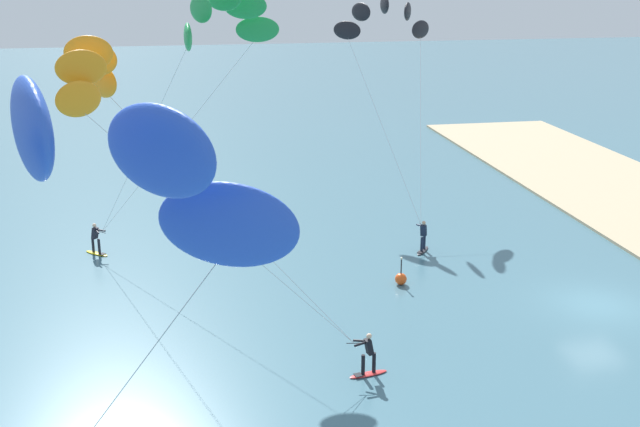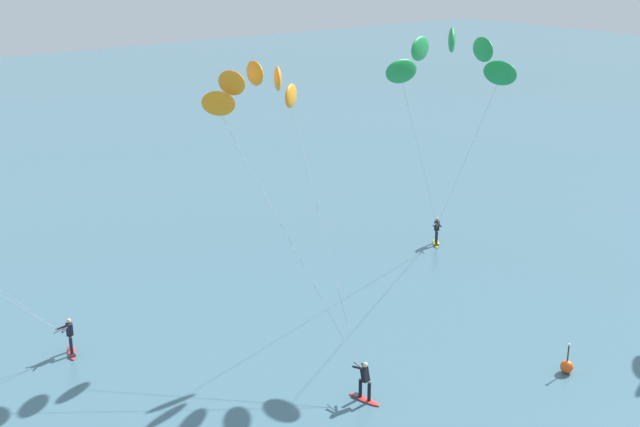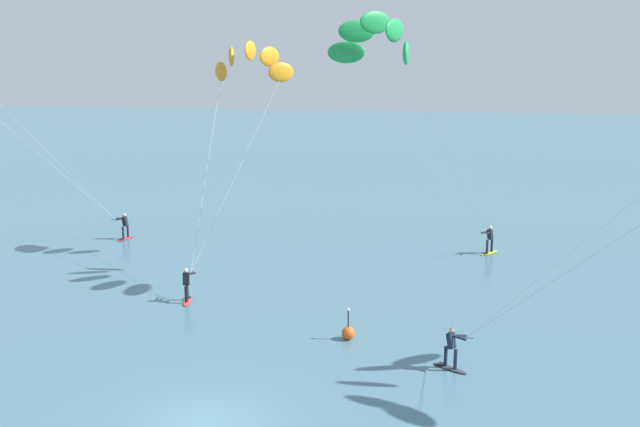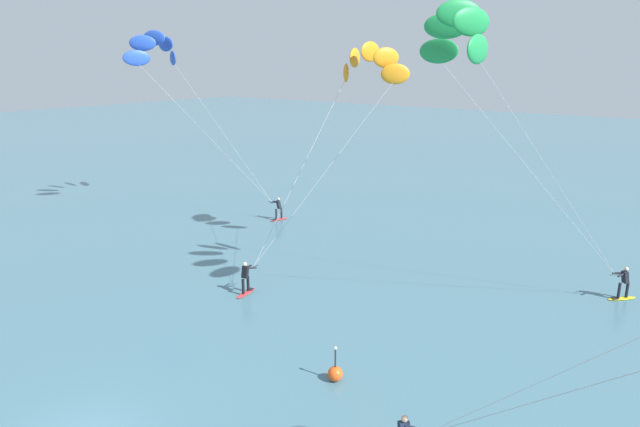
# 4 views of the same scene
# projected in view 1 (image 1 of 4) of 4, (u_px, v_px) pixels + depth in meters

# --- Properties ---
(ground_plane) EXTENTS (240.00, 240.00, 0.00)m
(ground_plane) POSITION_uv_depth(u_px,v_px,m) (597.00, 305.00, 35.75)
(ground_plane) COLOR #426B7A
(kitesurfer_nearshore) EXTENTS (4.92, 10.84, 12.33)m
(kitesurfer_nearshore) POSITION_uv_depth(u_px,v_px,m) (104.00, 87.00, 26.05)
(kitesurfer_nearshore) COLOR red
(kitesurfer_nearshore) RESTS_ON ground
(kitesurfer_mid_water) EXTENTS (12.29, 6.21, 12.61)m
(kitesurfer_mid_water) POSITION_uv_depth(u_px,v_px,m) (385.00, 25.00, 48.64)
(kitesurfer_mid_water) COLOR #333338
(kitesurfer_mid_water) RESTS_ON ground
(kitesurfer_far_out) EXTENTS (11.26, 6.66, 13.43)m
(kitesurfer_far_out) POSITION_uv_depth(u_px,v_px,m) (37.00, 223.00, 9.23)
(kitesurfer_far_out) COLOR red
(kitesurfer_far_out) RESTS_ON ground
(kitesurfer_downwind) EXTENTS (9.68, 9.76, 13.70)m
(kitesurfer_downwind) POSITION_uv_depth(u_px,v_px,m) (218.00, 26.00, 33.58)
(kitesurfer_downwind) COLOR yellow
(kitesurfer_downwind) RESTS_ON ground
(marker_buoy) EXTENTS (0.56, 0.56, 1.38)m
(marker_buoy) POSITION_uv_depth(u_px,v_px,m) (401.00, 279.00, 37.91)
(marker_buoy) COLOR #EA5119
(marker_buoy) RESTS_ON ground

